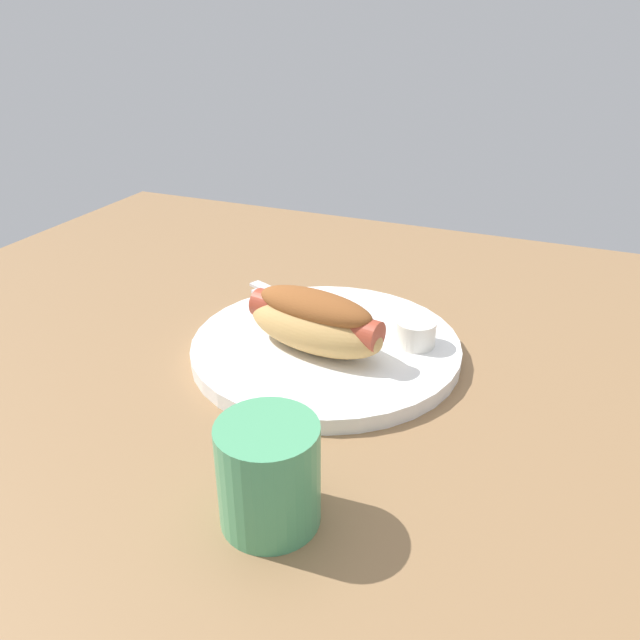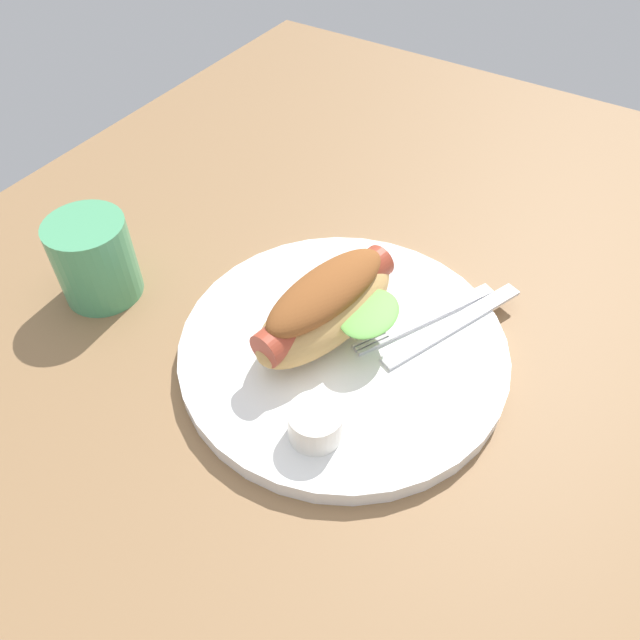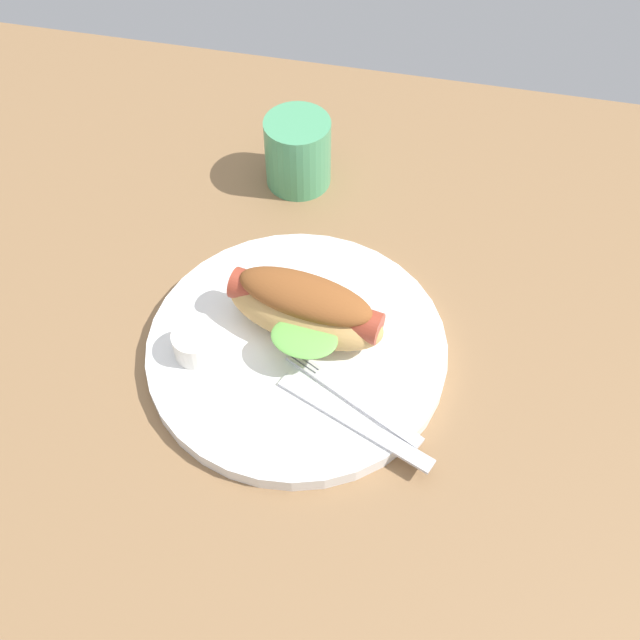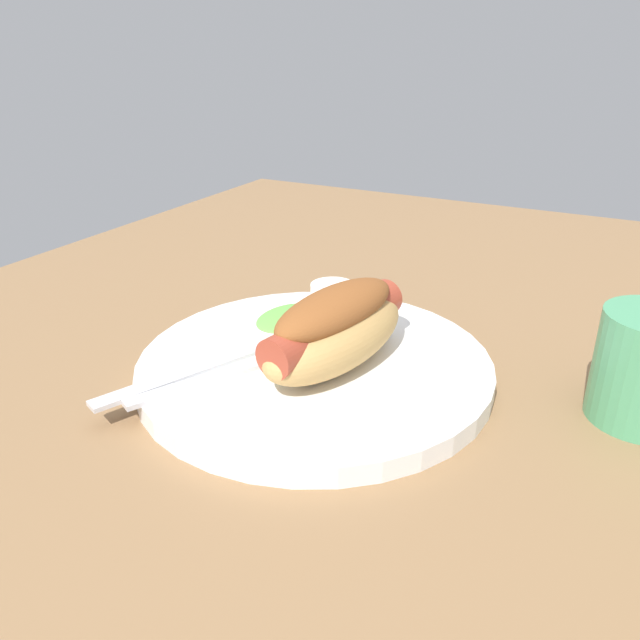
{
  "view_description": "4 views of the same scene",
  "coord_description": "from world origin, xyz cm",
  "px_view_note": "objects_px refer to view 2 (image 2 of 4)",
  "views": [
    {
      "loc": [
        18.72,
        -52.68,
        32.94
      ],
      "look_at": [
        -2.59,
        -1.8,
        4.86
      ],
      "focal_mm": 34.99,
      "sensor_mm": 36.0,
      "label": 1
    },
    {
      "loc": [
        26.95,
        16.32,
        41.04
      ],
      "look_at": [
        -0.72,
        -1.09,
        5.64
      ],
      "focal_mm": 34.38,
      "sensor_mm": 36.0,
      "label": 2
    },
    {
      "loc": [
        -13.63,
        40.87,
        61.16
      ],
      "look_at": [
        -4.52,
        -1.69,
        3.61
      ],
      "focal_mm": 44.3,
      "sensor_mm": 36.0,
      "label": 3
    },
    {
      "loc": [
        -41.07,
        -20.5,
        24.69
      ],
      "look_at": [
        -1.25,
        0.28,
        4.22
      ],
      "focal_mm": 34.82,
      "sensor_mm": 36.0,
      "label": 4
    }
  ],
  "objects_px": {
    "hot_dog": "(327,305)",
    "knife": "(453,325)",
    "plate": "(345,350)",
    "fork": "(428,317)",
    "sauce_ramekin": "(315,423)",
    "drinking_cup": "(95,259)"
  },
  "relations": [
    {
      "from": "plate",
      "to": "drinking_cup",
      "type": "relative_size",
      "value": 3.5
    },
    {
      "from": "drinking_cup",
      "to": "hot_dog",
      "type": "bearing_deg",
      "value": 104.85
    },
    {
      "from": "plate",
      "to": "sauce_ramekin",
      "type": "xyz_separation_m",
      "value": [
        0.09,
        0.03,
        0.02
      ]
    },
    {
      "from": "hot_dog",
      "to": "sauce_ramekin",
      "type": "distance_m",
      "value": 0.1
    },
    {
      "from": "knife",
      "to": "drinking_cup",
      "type": "height_order",
      "value": "drinking_cup"
    },
    {
      "from": "fork",
      "to": "hot_dog",
      "type": "bearing_deg",
      "value": -20.98
    },
    {
      "from": "plate",
      "to": "sauce_ramekin",
      "type": "relative_size",
      "value": 6.82
    },
    {
      "from": "sauce_ramekin",
      "to": "plate",
      "type": "bearing_deg",
      "value": -163.4
    },
    {
      "from": "fork",
      "to": "drinking_cup",
      "type": "xyz_separation_m",
      "value": [
        0.12,
        -0.28,
        0.02
      ]
    },
    {
      "from": "fork",
      "to": "drinking_cup",
      "type": "bearing_deg",
      "value": -39.96
    },
    {
      "from": "hot_dog",
      "to": "fork",
      "type": "relative_size",
      "value": 1.19
    },
    {
      "from": "plate",
      "to": "hot_dog",
      "type": "distance_m",
      "value": 0.05
    },
    {
      "from": "sauce_ramekin",
      "to": "drinking_cup",
      "type": "bearing_deg",
      "value": -97.72
    },
    {
      "from": "hot_dog",
      "to": "knife",
      "type": "height_order",
      "value": "hot_dog"
    },
    {
      "from": "hot_dog",
      "to": "knife",
      "type": "distance_m",
      "value": 0.11
    },
    {
      "from": "hot_dog",
      "to": "knife",
      "type": "bearing_deg",
      "value": 135.48
    },
    {
      "from": "hot_dog",
      "to": "sauce_ramekin",
      "type": "xyz_separation_m",
      "value": [
        0.09,
        0.05,
        -0.02
      ]
    },
    {
      "from": "hot_dog",
      "to": "fork",
      "type": "xyz_separation_m",
      "value": [
        -0.06,
        0.07,
        -0.03
      ]
    },
    {
      "from": "sauce_ramekin",
      "to": "drinking_cup",
      "type": "height_order",
      "value": "drinking_cup"
    },
    {
      "from": "sauce_ramekin",
      "to": "fork",
      "type": "height_order",
      "value": "sauce_ramekin"
    },
    {
      "from": "plate",
      "to": "fork",
      "type": "distance_m",
      "value": 0.08
    },
    {
      "from": "hot_dog",
      "to": "fork",
      "type": "height_order",
      "value": "hot_dog"
    }
  ]
}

